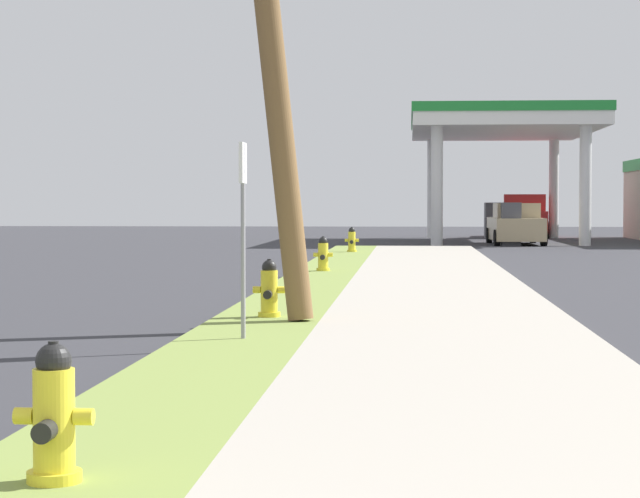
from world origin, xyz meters
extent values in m
cylinder|color=yellow|center=(0.65, 4.23, 0.15)|extent=(0.29, 0.29, 0.06)
cylinder|color=yellow|center=(0.65, 4.23, 0.42)|extent=(0.22, 0.22, 0.60)
sphere|color=black|center=(0.65, 4.23, 0.76)|extent=(0.19, 0.19, 0.19)
cylinder|color=black|center=(0.65, 4.23, 0.84)|extent=(0.06, 0.06, 0.05)
cylinder|color=yellow|center=(0.49, 4.23, 0.47)|extent=(0.10, 0.09, 0.09)
cylinder|color=yellow|center=(0.81, 4.23, 0.47)|extent=(0.10, 0.09, 0.09)
cylinder|color=black|center=(0.65, 4.06, 0.42)|extent=(0.11, 0.12, 0.11)
cylinder|color=yellow|center=(0.71, 13.65, 0.15)|extent=(0.29, 0.29, 0.06)
cylinder|color=yellow|center=(0.71, 13.65, 0.42)|extent=(0.22, 0.22, 0.60)
sphere|color=black|center=(0.71, 13.65, 0.76)|extent=(0.19, 0.19, 0.19)
cylinder|color=black|center=(0.71, 13.65, 0.84)|extent=(0.06, 0.06, 0.05)
cylinder|color=yellow|center=(0.55, 13.65, 0.47)|extent=(0.10, 0.09, 0.09)
cylinder|color=yellow|center=(0.87, 13.65, 0.47)|extent=(0.10, 0.09, 0.09)
cylinder|color=black|center=(0.71, 13.48, 0.42)|extent=(0.11, 0.12, 0.11)
cylinder|color=yellow|center=(0.65, 24.40, 0.15)|extent=(0.29, 0.29, 0.06)
cylinder|color=yellow|center=(0.65, 24.40, 0.42)|extent=(0.22, 0.22, 0.60)
sphere|color=black|center=(0.65, 24.40, 0.76)|extent=(0.19, 0.19, 0.19)
cylinder|color=black|center=(0.65, 24.40, 0.84)|extent=(0.06, 0.06, 0.05)
cylinder|color=yellow|center=(0.49, 24.40, 0.47)|extent=(0.10, 0.09, 0.09)
cylinder|color=yellow|center=(0.81, 24.40, 0.47)|extent=(0.10, 0.09, 0.09)
cylinder|color=black|center=(0.65, 24.23, 0.42)|extent=(0.11, 0.12, 0.11)
cylinder|color=yellow|center=(0.79, 34.73, 0.15)|extent=(0.29, 0.29, 0.06)
cylinder|color=yellow|center=(0.79, 34.73, 0.42)|extent=(0.22, 0.22, 0.60)
sphere|color=black|center=(0.79, 34.73, 0.76)|extent=(0.19, 0.19, 0.19)
cylinder|color=black|center=(0.79, 34.73, 0.84)|extent=(0.06, 0.06, 0.05)
cylinder|color=yellow|center=(0.63, 34.73, 0.47)|extent=(0.10, 0.09, 0.09)
cylinder|color=yellow|center=(0.95, 34.73, 0.47)|extent=(0.10, 0.09, 0.09)
cylinder|color=black|center=(0.79, 34.56, 0.42)|extent=(0.11, 0.12, 0.11)
cylinder|color=gray|center=(0.72, 11.11, 1.17)|extent=(0.05, 0.05, 2.10)
cube|color=white|center=(0.72, 11.11, 2.02)|extent=(0.04, 0.36, 0.44)
cylinder|color=silver|center=(3.52, 43.85, 2.21)|extent=(0.44, 0.44, 4.43)
cylinder|color=silver|center=(8.97, 43.85, 2.21)|extent=(0.44, 0.44, 4.43)
cylinder|color=silver|center=(3.52, 53.80, 2.21)|extent=(0.44, 0.44, 4.43)
cylinder|color=silver|center=(8.97, 53.80, 2.21)|extent=(0.44, 0.44, 4.43)
cube|color=white|center=(6.25, 48.82, 4.68)|extent=(7.25, 11.75, 0.50)
cube|color=#1E8433|center=(6.25, 48.82, 5.11)|extent=(7.35, 11.85, 0.36)
cube|color=#47474C|center=(6.25, 43.85, 0.80)|extent=(0.70, 1.10, 1.60)
cube|color=#47474C|center=(6.25, 53.80, 0.80)|extent=(0.70, 1.10, 1.60)
cube|color=tan|center=(6.56, 45.32, 0.59)|extent=(1.90, 4.53, 0.85)
cube|color=tan|center=(6.56, 45.10, 1.29)|extent=(1.64, 2.05, 0.56)
cylinder|color=black|center=(5.67, 47.01, 0.30)|extent=(0.23, 0.60, 0.60)
cylinder|color=black|center=(7.39, 47.04, 0.30)|extent=(0.23, 0.60, 0.60)
cylinder|color=black|center=(5.73, 43.61, 0.30)|extent=(0.23, 0.60, 0.60)
cylinder|color=black|center=(7.45, 43.64, 0.30)|extent=(0.23, 0.60, 0.60)
cube|color=red|center=(7.77, 55.28, 0.71)|extent=(2.35, 5.52, 1.00)
cube|color=red|center=(7.71, 54.31, 1.59)|extent=(1.97, 2.17, 0.76)
cube|color=red|center=(7.85, 56.47, 1.33)|extent=(2.07, 3.03, 0.24)
cylinder|color=black|center=(8.58, 53.07, 0.38)|extent=(0.27, 0.77, 0.76)
cylinder|color=black|center=(6.68, 53.20, 0.38)|extent=(0.27, 0.77, 0.76)
cylinder|color=black|center=(8.86, 57.36, 0.38)|extent=(0.27, 0.77, 0.76)
cylinder|color=black|center=(6.97, 57.49, 0.38)|extent=(0.27, 0.77, 0.76)
camera|label=1|loc=(2.52, -2.07, 1.59)|focal=69.08mm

